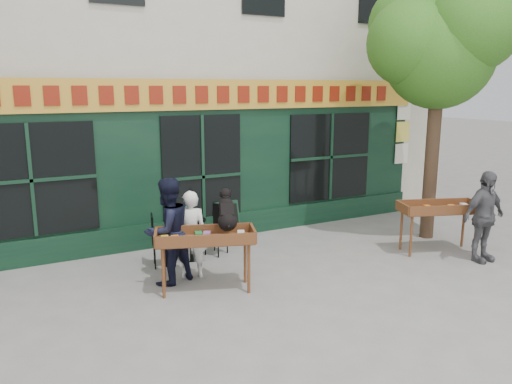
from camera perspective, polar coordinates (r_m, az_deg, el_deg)
ground at (r=8.58m, az=-0.06°, el=-9.57°), size 80.00×80.00×0.00m
building at (r=13.69m, az=-12.54°, el=19.30°), size 14.00×7.26×10.00m
street_tree at (r=11.01m, az=20.25°, el=16.21°), size 3.05×2.90×5.60m
book_cart_center at (r=7.79m, az=-5.82°, el=-5.48°), size 1.62×1.08×0.99m
dog at (r=7.76m, az=-3.36°, el=-1.93°), size 0.52×0.68×0.60m
woman at (r=8.40m, az=-7.49°, el=-4.81°), size 0.63×0.51×1.48m
book_cart_right at (r=10.20m, az=20.24°, el=-2.01°), size 1.62×1.10×0.99m
man_right at (r=9.96m, az=24.59°, el=-2.57°), size 0.99×0.41×1.68m
bistro_table at (r=9.29m, az=-7.59°, el=-4.45°), size 0.60×0.60×0.76m
bistro_chair_left at (r=9.02m, az=-11.22°, el=-4.98°), size 0.44×0.44×0.95m
bistro_chair_right at (r=9.59m, az=-4.28°, el=-3.76°), size 0.50×0.50×0.95m
potted_plant at (r=9.19m, az=-7.65°, el=-2.28°), size 0.15×0.10×0.28m
man_left at (r=8.16m, az=-10.05°, el=-4.44°), size 1.03×0.92×1.74m
chalkboard at (r=10.54m, az=-3.18°, el=-3.21°), size 0.57×0.24×0.79m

